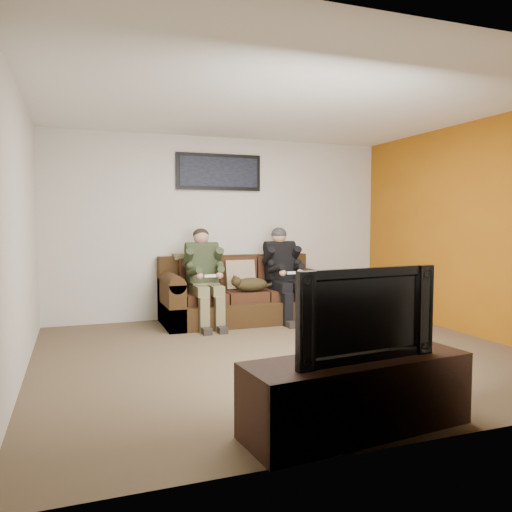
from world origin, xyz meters
name	(u,v)px	position (x,y,z in m)	size (l,w,h in m)	color
floor	(283,353)	(0.00, 0.00, 0.00)	(5.00, 5.00, 0.00)	brown
ceiling	(284,103)	(0.00, 0.00, 2.60)	(5.00, 5.00, 0.00)	silver
wall_back	(223,228)	(0.00, 2.25, 1.30)	(5.00, 5.00, 0.00)	beige
wall_front	(427,237)	(0.00, -2.25, 1.30)	(5.00, 5.00, 0.00)	beige
wall_left	(19,232)	(-2.50, 0.00, 1.30)	(4.50, 4.50, 0.00)	beige
wall_right	(474,229)	(2.50, 0.00, 1.30)	(4.50, 4.50, 0.00)	beige
accent_wall_right	(474,229)	(2.49, 0.00, 1.30)	(4.50, 4.50, 0.00)	#A35C10
sofa	(241,296)	(0.13, 1.83, 0.34)	(2.21, 0.95, 0.90)	#362310
throw_pillow	(240,275)	(0.13, 1.87, 0.64)	(0.42, 0.12, 0.40)	tan
throw_blanket	(189,256)	(-0.54, 2.11, 0.90)	(0.45, 0.22, 0.08)	gray
person_left	(204,271)	(-0.44, 1.64, 0.73)	(0.51, 0.87, 1.30)	olive
person_right	(283,268)	(0.70, 1.64, 0.73)	(0.51, 0.86, 1.31)	black
cat	(250,284)	(0.16, 1.55, 0.54)	(0.66, 0.26, 0.24)	#403519
framed_poster	(219,172)	(-0.07, 2.22, 2.10)	(1.25, 0.05, 0.52)	black
tv_stand	(357,394)	(-0.30, -1.95, 0.25)	(1.57, 0.50, 0.49)	black
television	(358,312)	(-0.30, -1.95, 0.80)	(1.05, 0.14, 0.61)	black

